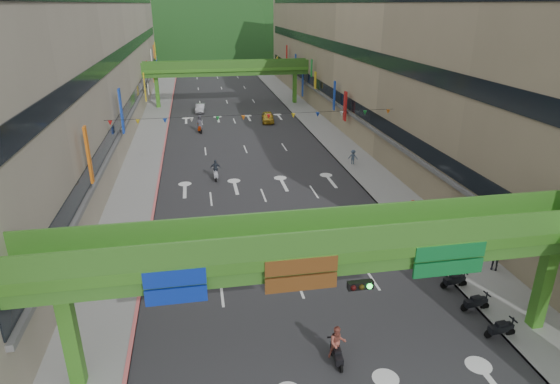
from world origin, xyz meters
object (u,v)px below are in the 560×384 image
car_silver (200,108)px  pedestrian_red (412,212)px  scooter_rider_mid (337,345)px  car_yellow (268,117)px  overpass_near (355,263)px

car_silver → pedestrian_red: 44.53m
car_silver → pedestrian_red: pedestrian_red is taller
scooter_rider_mid → car_silver: bearing=95.0°
scooter_rider_mid → car_yellow: (4.22, 47.21, -0.32)m
scooter_rider_mid → car_yellow: bearing=84.9°
scooter_rider_mid → car_yellow: 47.40m
overpass_near → car_yellow: (3.62, 47.15, -4.51)m
scooter_rider_mid → overpass_near: bearing=5.7°
scooter_rider_mid → car_silver: scooter_rider_mid is taller
car_yellow → pedestrian_red: pedestrian_red is taller
car_silver → car_yellow: 12.22m
scooter_rider_mid → pedestrian_red: scooter_rider_mid is taller
car_yellow → car_silver: bearing=144.0°
overpass_near → car_silver: bearing=95.6°
car_silver → pedestrian_red: bearing=-64.1°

